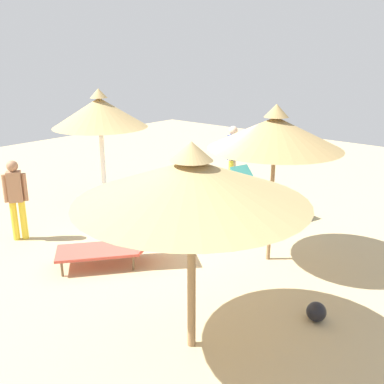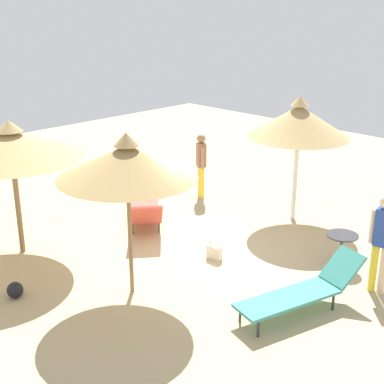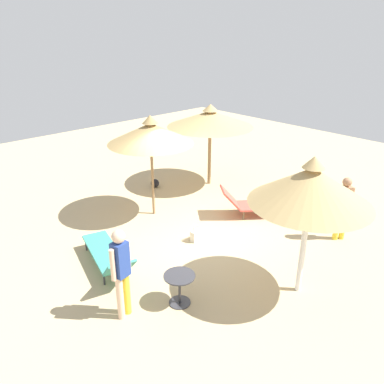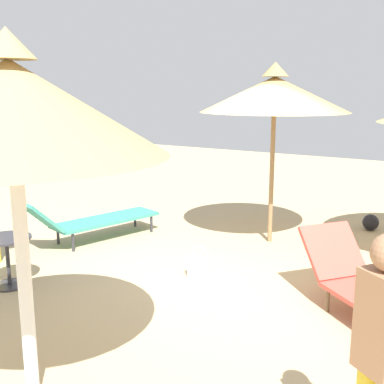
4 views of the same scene
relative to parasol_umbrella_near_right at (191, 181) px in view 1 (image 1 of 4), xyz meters
name	(u,v)px [view 1 (image 1 of 4)]	position (x,y,z in m)	size (l,w,h in m)	color
ground	(197,243)	(2.58, 2.08, -2.27)	(24.00, 24.00, 0.10)	tan
parasol_umbrella_near_right	(191,181)	(0.00, 0.00, 0.00)	(2.78, 2.78, 2.69)	olive
parasol_umbrella_center	(275,133)	(2.81, 0.56, 0.13)	(2.30, 2.30, 2.83)	olive
parasol_umbrella_back	(100,113)	(2.82, 5.32, 0.06)	(2.27, 2.27, 2.84)	white
lounge_chair_edge	(115,245)	(0.83, 2.53, -1.85)	(1.93, 1.71, 0.84)	#CC4C3F
lounge_chair_far_left	(266,192)	(5.25, 2.12, -1.84)	(1.15, 2.37, 0.83)	teal
person_standing_near_left	(16,195)	(0.30, 4.86, -1.29)	(0.39, 0.33, 1.65)	yellow
person_standing_front	(233,154)	(5.81, 3.55, -1.20)	(0.45, 0.27, 1.78)	beige
handbag	(195,223)	(2.98, 2.47, -2.07)	(0.31, 0.18, 0.44)	beige
side_table_round	(197,180)	(4.85, 3.99, -1.79)	(0.60, 0.60, 0.64)	#2D2D33
beach_ball	(316,312)	(1.56, -0.98, -2.08)	(0.28, 0.28, 0.28)	black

